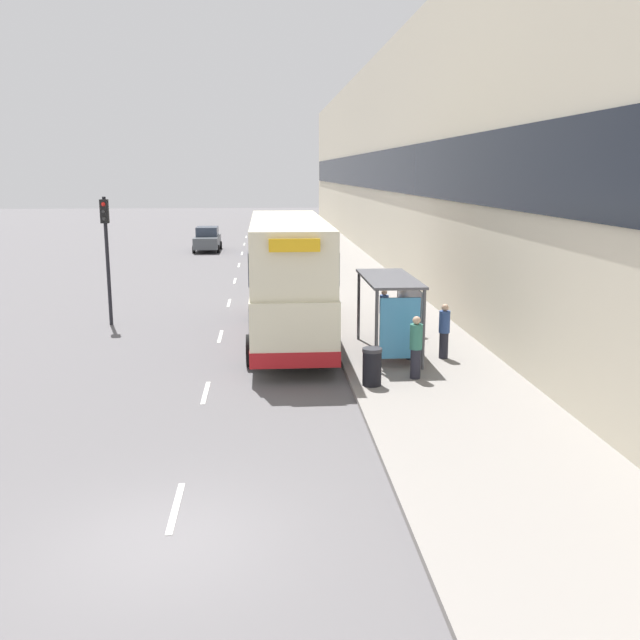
{
  "coord_description": "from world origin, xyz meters",
  "views": [
    {
      "loc": [
        1.66,
        -10.8,
        5.9
      ],
      "look_at": [
        4.0,
        19.11,
        -0.35
      ],
      "focal_mm": 40.0,
      "sensor_mm": 36.0,
      "label": 1
    }
  ],
  "objects_px": {
    "pedestrian_1": "(444,331)",
    "litter_bin": "(372,367)",
    "car_3": "(274,262)",
    "pedestrian_4": "(416,347)",
    "pedestrian_2": "(415,310)",
    "traffic_light_far_kerb": "(106,240)",
    "car_1": "(268,242)",
    "pedestrian_at_shelter": "(411,332)",
    "bus_shelter": "(396,302)",
    "pedestrian_3": "(384,311)",
    "car_0": "(207,239)",
    "double_decker_bus_near": "(288,277)",
    "car_2": "(280,226)"
  },
  "relations": [
    {
      "from": "car_3",
      "to": "pedestrian_at_shelter",
      "type": "xyz_separation_m",
      "value": [
        3.97,
        -19.39,
        0.17
      ]
    },
    {
      "from": "car_0",
      "to": "car_1",
      "type": "distance_m",
      "value": 5.01
    },
    {
      "from": "pedestrian_2",
      "to": "pedestrian_3",
      "type": "bearing_deg",
      "value": 175.01
    },
    {
      "from": "pedestrian_2",
      "to": "pedestrian_3",
      "type": "height_order",
      "value": "pedestrian_2"
    },
    {
      "from": "car_0",
      "to": "car_3",
      "type": "distance_m",
      "value": 14.73
    },
    {
      "from": "pedestrian_1",
      "to": "traffic_light_far_kerb",
      "type": "distance_m",
      "value": 13.56
    },
    {
      "from": "car_2",
      "to": "pedestrian_2",
      "type": "bearing_deg",
      "value": -84.9
    },
    {
      "from": "pedestrian_3",
      "to": "litter_bin",
      "type": "distance_m",
      "value": 6.33
    },
    {
      "from": "car_3",
      "to": "traffic_light_far_kerb",
      "type": "xyz_separation_m",
      "value": [
        -6.61,
        -12.79,
        2.51
      ]
    },
    {
      "from": "pedestrian_1",
      "to": "pedestrian_4",
      "type": "height_order",
      "value": "pedestrian_4"
    },
    {
      "from": "double_decker_bus_near",
      "to": "pedestrian_3",
      "type": "xyz_separation_m",
      "value": [
        3.43,
        -0.04,
        -1.3
      ]
    },
    {
      "from": "car_3",
      "to": "pedestrian_at_shelter",
      "type": "relative_size",
      "value": 2.44
    },
    {
      "from": "litter_bin",
      "to": "traffic_light_far_kerb",
      "type": "height_order",
      "value": "traffic_light_far_kerb"
    },
    {
      "from": "pedestrian_4",
      "to": "bus_shelter",
      "type": "bearing_deg",
      "value": 92.48
    },
    {
      "from": "bus_shelter",
      "to": "pedestrian_at_shelter",
      "type": "bearing_deg",
      "value": -48.77
    },
    {
      "from": "pedestrian_4",
      "to": "traffic_light_far_kerb",
      "type": "xyz_separation_m",
      "value": [
        -10.28,
        8.71,
        2.28
      ]
    },
    {
      "from": "car_2",
      "to": "pedestrian_at_shelter",
      "type": "relative_size",
      "value": 2.38
    },
    {
      "from": "car_0",
      "to": "traffic_light_far_kerb",
      "type": "xyz_separation_m",
      "value": [
        -1.75,
        -26.7,
        2.45
      ]
    },
    {
      "from": "car_0",
      "to": "car_1",
      "type": "height_order",
      "value": "car_0"
    },
    {
      "from": "pedestrian_4",
      "to": "litter_bin",
      "type": "xyz_separation_m",
      "value": [
        -1.33,
        -0.58,
        -0.39
      ]
    },
    {
      "from": "pedestrian_at_shelter",
      "to": "car_1",
      "type": "bearing_deg",
      "value": 97.69
    },
    {
      "from": "bus_shelter",
      "to": "double_decker_bus_near",
      "type": "distance_m",
      "value": 4.52
    },
    {
      "from": "double_decker_bus_near",
      "to": "car_0",
      "type": "relative_size",
      "value": 2.46
    },
    {
      "from": "car_3",
      "to": "pedestrian_1",
      "type": "relative_size",
      "value": 2.39
    },
    {
      "from": "bus_shelter",
      "to": "car_3",
      "type": "bearing_deg",
      "value": 100.66
    },
    {
      "from": "car_3",
      "to": "car_1",
      "type": "bearing_deg",
      "value": 91.22
    },
    {
      "from": "bus_shelter",
      "to": "pedestrian_3",
      "type": "bearing_deg",
      "value": 87.42
    },
    {
      "from": "litter_bin",
      "to": "traffic_light_far_kerb",
      "type": "xyz_separation_m",
      "value": [
        -8.95,
        9.29,
        2.68
      ]
    },
    {
      "from": "pedestrian_2",
      "to": "car_0",
      "type": "bearing_deg",
      "value": 107.89
    },
    {
      "from": "car_2",
      "to": "pedestrian_1",
      "type": "xyz_separation_m",
      "value": [
        4.08,
        -46.37,
        0.13
      ]
    },
    {
      "from": "car_1",
      "to": "pedestrian_4",
      "type": "xyz_separation_m",
      "value": [
        3.93,
        -33.42,
        0.21
      ]
    },
    {
      "from": "pedestrian_2",
      "to": "traffic_light_far_kerb",
      "type": "bearing_deg",
      "value": 164.27
    },
    {
      "from": "bus_shelter",
      "to": "pedestrian_at_shelter",
      "type": "height_order",
      "value": "bus_shelter"
    },
    {
      "from": "pedestrian_1",
      "to": "litter_bin",
      "type": "relative_size",
      "value": 1.66
    },
    {
      "from": "car_0",
      "to": "pedestrian_4",
      "type": "distance_m",
      "value": 36.42
    },
    {
      "from": "car_3",
      "to": "pedestrian_4",
      "type": "xyz_separation_m",
      "value": [
        3.67,
        -21.5,
        0.22
      ]
    },
    {
      "from": "pedestrian_3",
      "to": "litter_bin",
      "type": "xyz_separation_m",
      "value": [
        -1.36,
        -6.17,
        -0.32
      ]
    },
    {
      "from": "double_decker_bus_near",
      "to": "traffic_light_far_kerb",
      "type": "relative_size",
      "value": 2.26
    },
    {
      "from": "pedestrian_2",
      "to": "litter_bin",
      "type": "bearing_deg",
      "value": -111.98
    },
    {
      "from": "car_3",
      "to": "pedestrian_4",
      "type": "relative_size",
      "value": 2.3
    },
    {
      "from": "pedestrian_at_shelter",
      "to": "pedestrian_3",
      "type": "distance_m",
      "value": 3.49
    },
    {
      "from": "bus_shelter",
      "to": "double_decker_bus_near",
      "type": "relative_size",
      "value": 0.37
    },
    {
      "from": "car_1",
      "to": "pedestrian_3",
      "type": "bearing_deg",
      "value": -81.91
    },
    {
      "from": "car_3",
      "to": "pedestrian_2",
      "type": "height_order",
      "value": "pedestrian_2"
    },
    {
      "from": "pedestrian_2",
      "to": "traffic_light_far_kerb",
      "type": "xyz_separation_m",
      "value": [
        -11.4,
        3.21,
        2.32
      ]
    },
    {
      "from": "bus_shelter",
      "to": "traffic_light_far_kerb",
      "type": "xyz_separation_m",
      "value": [
        -10.17,
        6.13,
        1.47
      ]
    },
    {
      "from": "bus_shelter",
      "to": "car_0",
      "type": "xyz_separation_m",
      "value": [
        -8.42,
        32.83,
        -0.98
      ]
    },
    {
      "from": "pedestrian_at_shelter",
      "to": "pedestrian_3",
      "type": "height_order",
      "value": "pedestrian_at_shelter"
    },
    {
      "from": "pedestrian_1",
      "to": "pedestrian_at_shelter",
      "type": "bearing_deg",
      "value": -178.39
    },
    {
      "from": "car_0",
      "to": "pedestrian_2",
      "type": "relative_size",
      "value": 2.63
    }
  ]
}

